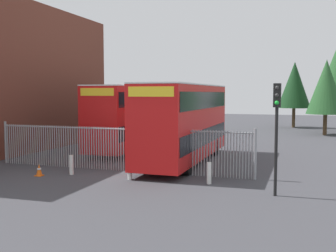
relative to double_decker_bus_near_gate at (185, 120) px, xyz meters
name	(u,v)px	position (x,y,z in m)	size (l,w,h in m)	color
ground_plane	(186,151)	(-1.23, 4.65, -2.42)	(100.00, 100.00, 0.00)	#3D3D42
palisade_fence	(117,147)	(-2.62, -3.35, -1.24)	(13.95, 0.14, 2.35)	gray
double_decker_bus_near_gate	(185,120)	(0.00, 0.00, 0.00)	(2.54, 10.81, 4.42)	red
double_decker_bus_behind_fence_left	(135,115)	(-4.86, 4.14, 0.00)	(2.54, 10.81, 4.42)	red
bollard_near_left	(71,165)	(-4.25, -5.04, -1.95)	(0.20, 0.20, 0.95)	silver
bollard_center_front	(130,169)	(-1.13, -5.15, -1.95)	(0.20, 0.20, 0.95)	silver
bollard_near_right	(209,173)	(2.51, -4.91, -1.95)	(0.20, 0.20, 0.95)	silver
traffic_cone_by_gate	(39,170)	(-5.54, -5.80, -2.13)	(0.34, 0.34, 0.59)	orange
traffic_light_kerbside	(277,118)	(5.37, -6.11, 0.56)	(0.28, 0.33, 4.30)	black
tree_tall_back	(326,87)	(8.28, 18.67, 2.08)	(3.54, 3.54, 7.05)	#4C3823
tree_short_side	(294,85)	(5.28, 26.61, 2.43)	(3.66, 3.66, 7.49)	#4C3823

